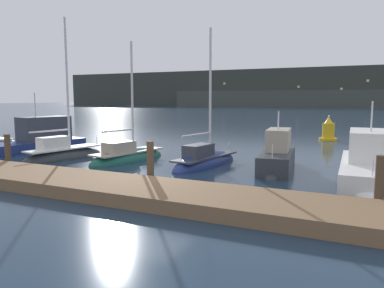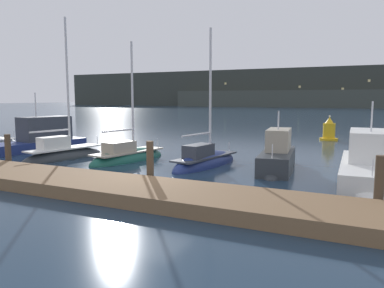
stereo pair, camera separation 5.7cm
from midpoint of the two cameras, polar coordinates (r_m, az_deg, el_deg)
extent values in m
plane|color=#1E3347|center=(14.82, -6.05, -6.15)|extent=(400.00, 400.00, 0.00)
cube|color=brown|center=(13.28, -10.20, -6.78)|extent=(40.97, 2.80, 0.45)
cylinder|color=#4C3D2D|center=(19.79, -26.33, -1.06)|extent=(0.28, 0.28, 1.66)
cylinder|color=#4C3D2D|center=(14.49, -6.47, -2.96)|extent=(0.28, 0.28, 1.73)
cylinder|color=#4C3D2D|center=(12.39, 26.58, -5.46)|extent=(0.28, 0.28, 1.70)
cylinder|color=silver|center=(29.91, -25.70, 1.33)|extent=(0.04, 0.04, 0.50)
ellipsoid|color=navy|center=(26.27, -22.83, -0.88)|extent=(3.42, 7.55, 1.10)
cube|color=navy|center=(26.24, -22.86, -0.24)|extent=(3.12, 6.81, 0.59)
cube|color=#333842|center=(26.52, -21.65, 2.22)|extent=(2.03, 3.41, 1.56)
cube|color=black|center=(27.33, -19.12, 2.95)|extent=(1.37, 0.51, 0.69)
cylinder|color=silver|center=(26.14, -22.87, 5.52)|extent=(0.07, 0.07, 1.56)
ellipsoid|color=#2D3338|center=(22.10, -19.00, -2.12)|extent=(2.28, 5.27, 1.16)
cube|color=silver|center=(22.02, -19.06, -0.63)|extent=(1.91, 4.43, 0.08)
cube|color=silver|center=(21.63, -20.43, 0.17)|extent=(1.09, 1.76, 0.66)
cylinder|color=silver|center=(22.08, -18.56, 8.73)|extent=(0.12, 0.12, 7.16)
cylinder|color=silver|center=(21.47, -20.90, 1.86)|extent=(0.55, 2.37, 0.09)
cylinder|color=silver|center=(23.39, -14.35, 0.59)|extent=(0.04, 0.04, 0.50)
ellipsoid|color=#195647|center=(20.59, -9.81, -2.48)|extent=(2.48, 5.38, 1.32)
cube|color=#A39984|center=(20.52, -9.84, -1.15)|extent=(2.08, 4.52, 0.08)
cube|color=#A39984|center=(20.05, -11.13, -0.44)|extent=(1.22, 1.80, 0.56)
cylinder|color=silver|center=(20.60, -9.18, 7.08)|extent=(0.12, 0.12, 5.87)
cylinder|color=silver|center=(19.93, -11.26, 2.01)|extent=(0.48, 2.12, 0.09)
cylinder|color=silver|center=(22.20, -5.44, 0.19)|extent=(0.04, 0.04, 0.50)
ellipsoid|color=navy|center=(18.72, 1.97, -3.33)|extent=(2.21, 5.36, 1.44)
cube|color=#333842|center=(18.64, 1.97, -1.93)|extent=(1.86, 4.51, 0.08)
cube|color=#333842|center=(18.07, 0.91, -1.06)|extent=(1.09, 1.78, 0.64)
cylinder|color=silver|center=(18.77, 2.71, 7.79)|extent=(0.12, 0.12, 6.30)
cylinder|color=silver|center=(17.86, 0.66, 1.47)|extent=(0.48, 2.35, 0.09)
cylinder|color=silver|center=(20.64, 5.57, -0.38)|extent=(0.04, 0.04, 0.50)
ellipsoid|color=#2D3338|center=(18.07, 12.70, -3.88)|extent=(2.09, 5.16, 0.99)
cube|color=#2D3338|center=(18.00, 12.74, -2.51)|extent=(1.91, 4.65, 0.88)
cube|color=#A39984|center=(18.36, 12.98, 0.66)|extent=(1.28, 2.31, 1.02)
cube|color=black|center=(19.34, 13.27, 1.43)|extent=(0.92, 0.32, 0.46)
cylinder|color=silver|center=(17.88, 12.94, 3.54)|extent=(0.07, 0.07, 0.87)
cylinder|color=silver|center=(15.81, 12.05, -1.09)|extent=(0.04, 0.04, 0.60)
ellipsoid|color=white|center=(17.39, 25.19, -4.82)|extent=(2.60, 7.56, 0.98)
cube|color=white|center=(17.32, 25.25, -3.65)|extent=(2.39, 6.80, 0.72)
cube|color=silver|center=(17.92, 25.35, -0.13)|extent=(1.71, 3.34, 1.25)
cube|color=black|center=(19.39, 25.25, 0.93)|extent=(1.43, 0.30, 0.56)
cylinder|color=silver|center=(17.22, 25.63, 3.80)|extent=(0.07, 0.07, 1.26)
cylinder|color=silver|center=(14.11, 25.75, -3.26)|extent=(0.04, 0.04, 0.60)
cylinder|color=gold|center=(31.94, 19.97, 0.71)|extent=(1.41, 1.41, 0.16)
cylinder|color=gold|center=(31.88, 20.02, 1.92)|extent=(0.94, 0.94, 1.20)
cone|color=gold|center=(31.82, 20.08, 3.45)|extent=(0.66, 0.66, 0.50)
sphere|color=#F9EAB7|center=(31.80, 20.10, 3.98)|extent=(0.16, 0.16, 0.16)
cube|color=#333833|center=(146.06, 22.56, 7.96)|extent=(240.00, 16.00, 14.07)
cube|color=#3F463F|center=(135.87, 26.92, 6.14)|extent=(144.00, 10.00, 5.97)
cube|color=#F4DB8C|center=(139.76, 15.91, 8.39)|extent=(0.80, 0.10, 0.80)
cube|color=#F4DB8C|center=(138.09, 21.80, 7.81)|extent=(0.80, 0.10, 0.80)
cube|color=#F4DB8C|center=(142.12, 11.22, 7.86)|extent=(0.80, 0.10, 0.80)
cube|color=#F4DB8C|center=(149.12, 2.82, 7.09)|extent=(0.80, 0.10, 0.80)
cube|color=#F4DB8C|center=(147.09, 4.95, 9.17)|extent=(0.80, 0.10, 0.80)
cube|color=#F4DB8C|center=(150.21, 1.84, 7.76)|extent=(0.80, 0.10, 0.80)
cube|color=#F4DB8C|center=(137.89, 25.21, 8.73)|extent=(0.80, 0.10, 0.80)
camera|label=1|loc=(0.03, -90.09, -0.01)|focal=35.00mm
camera|label=2|loc=(0.03, 89.91, 0.01)|focal=35.00mm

